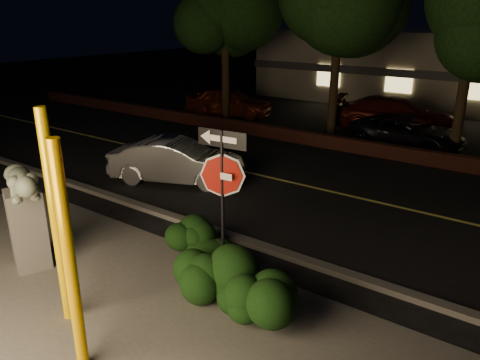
% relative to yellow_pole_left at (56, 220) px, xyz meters
% --- Properties ---
extents(ground, '(90.00, 90.00, 0.00)m').
position_rel_yellow_pole_left_xyz_m(ground, '(0.47, 11.06, -1.80)').
color(ground, black).
rests_on(ground, ground).
extents(patio, '(14.00, 6.00, 0.02)m').
position_rel_yellow_pole_left_xyz_m(patio, '(0.47, 0.06, -1.79)').
color(patio, '#4C4944').
rests_on(patio, ground).
extents(road, '(80.00, 8.00, 0.01)m').
position_rel_yellow_pole_left_xyz_m(road, '(0.47, 8.06, -1.80)').
color(road, black).
rests_on(road, ground).
extents(lane_marking, '(80.00, 0.12, 0.00)m').
position_rel_yellow_pole_left_xyz_m(lane_marking, '(0.47, 8.06, -1.78)').
color(lane_marking, '#D2CC54').
rests_on(lane_marking, road).
extents(curb, '(80.00, 0.25, 0.12)m').
position_rel_yellow_pole_left_xyz_m(curb, '(0.47, 3.96, -1.74)').
color(curb, '#4C4944').
rests_on(curb, ground).
extents(brick_wall, '(40.00, 0.35, 0.50)m').
position_rel_yellow_pole_left_xyz_m(brick_wall, '(0.47, 12.36, -1.55)').
color(brick_wall, '#4F2319').
rests_on(brick_wall, ground).
extents(parking_lot, '(40.00, 12.00, 0.01)m').
position_rel_yellow_pole_left_xyz_m(parking_lot, '(0.47, 18.06, -1.80)').
color(parking_lot, black).
rests_on(parking_lot, ground).
extents(building, '(22.00, 10.20, 4.00)m').
position_rel_yellow_pole_left_xyz_m(building, '(0.47, 26.05, 0.20)').
color(building, gray).
rests_on(building, ground).
extents(tree_far_a, '(4.60, 4.60, 7.43)m').
position_rel_yellow_pole_left_xyz_m(tree_far_a, '(-7.53, 14.06, 3.54)').
color(tree_far_a, black).
rests_on(tree_far_a, ground).
extents(yellow_pole_left, '(0.18, 0.18, 3.60)m').
position_rel_yellow_pole_left_xyz_m(yellow_pole_left, '(0.00, 0.00, 0.00)').
color(yellow_pole_left, '#F8C001').
rests_on(yellow_pole_left, ground).
extents(yellow_pole_right, '(0.17, 0.17, 3.44)m').
position_rel_yellow_pole_left_xyz_m(yellow_pole_right, '(1.16, -0.58, -0.08)').
color(yellow_pole_right, '#F8AE00').
rests_on(yellow_pole_right, ground).
extents(signpost, '(1.00, 0.15, 2.95)m').
position_rel_yellow_pole_left_xyz_m(signpost, '(1.31, 2.56, 0.29)').
color(signpost, black).
rests_on(signpost, ground).
extents(sculpture, '(2.02, 1.24, 2.21)m').
position_rel_yellow_pole_left_xyz_m(sculpture, '(-2.03, 0.59, -0.44)').
color(sculpture, '#4C4944').
rests_on(sculpture, ground).
extents(hedge_center, '(1.92, 1.35, 0.91)m').
position_rel_yellow_pole_left_xyz_m(hedge_center, '(0.57, 2.78, -1.35)').
color(hedge_center, black).
rests_on(hedge_center, ground).
extents(hedge_right, '(1.87, 1.08, 1.19)m').
position_rel_yellow_pole_left_xyz_m(hedge_right, '(1.62, 1.78, -1.21)').
color(hedge_right, black).
rests_on(hedge_right, ground).
extents(hedge_far_right, '(1.61, 1.35, 0.96)m').
position_rel_yellow_pole_left_xyz_m(hedge_far_right, '(2.80, 1.71, -1.32)').
color(hedge_far_right, black).
rests_on(hedge_far_right, ground).
extents(silver_sedan, '(4.24, 2.86, 1.32)m').
position_rel_yellow_pole_left_xyz_m(silver_sedan, '(-3.25, 6.10, -1.14)').
color(silver_sedan, silver).
rests_on(silver_sedan, ground).
extents(parked_car_red, '(4.64, 2.99, 1.47)m').
position_rel_yellow_pole_left_xyz_m(parked_car_red, '(-7.95, 14.83, -1.07)').
color(parked_car_red, maroon).
rests_on(parked_car_red, ground).
extents(parked_car_darkred, '(5.63, 3.42, 1.53)m').
position_rel_yellow_pole_left_xyz_m(parked_car_darkred, '(0.02, 16.37, -1.04)').
color(parked_car_darkred, '#46100B').
rests_on(parked_car_darkred, ground).
extents(parked_car_dark, '(4.49, 2.37, 1.20)m').
position_rel_yellow_pole_left_xyz_m(parked_car_dark, '(1.14, 14.20, -1.20)').
color(parked_car_dark, black).
rests_on(parked_car_dark, ground).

